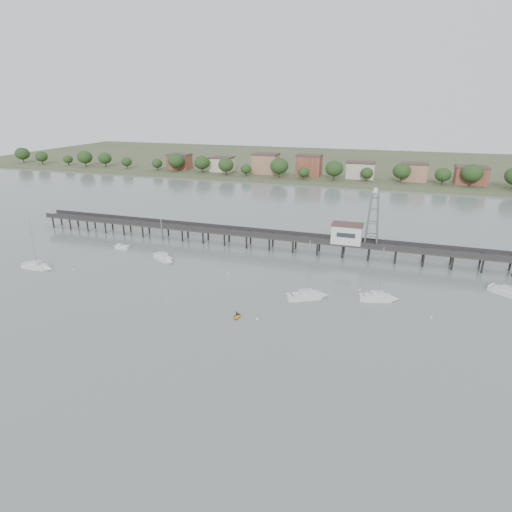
{
  "coord_description": "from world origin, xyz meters",
  "views": [
    {
      "loc": [
        35.76,
        -54.04,
        40.89
      ],
      "look_at": [
        4.67,
        42.0,
        4.0
      ],
      "focal_mm": 30.0,
      "sensor_mm": 36.0,
      "label": 1
    }
  ],
  "objects_px": {
    "pier": "(260,235)",
    "sailboat_c": "(312,296)",
    "sailboat_a": "(40,267)",
    "yellow_dinghy": "(237,317)",
    "sailboat_b": "(165,259)",
    "white_tender": "(122,247)",
    "sailboat_d": "(382,298)",
    "lattice_tower": "(373,219)"
  },
  "relations": [
    {
      "from": "sailboat_d",
      "to": "yellow_dinghy",
      "type": "distance_m",
      "value": 32.09
    },
    {
      "from": "lattice_tower",
      "to": "sailboat_d",
      "type": "height_order",
      "value": "lattice_tower"
    },
    {
      "from": "white_tender",
      "to": "yellow_dinghy",
      "type": "relative_size",
      "value": 1.58
    },
    {
      "from": "sailboat_a",
      "to": "yellow_dinghy",
      "type": "bearing_deg",
      "value": -9.62
    },
    {
      "from": "sailboat_c",
      "to": "sailboat_b",
      "type": "xyz_separation_m",
      "value": [
        -41.95,
        10.53,
        0.01
      ]
    },
    {
      "from": "pier",
      "to": "sailboat_d",
      "type": "height_order",
      "value": "sailboat_d"
    },
    {
      "from": "sailboat_b",
      "to": "white_tender",
      "type": "distance_m",
      "value": 18.11
    },
    {
      "from": "pier",
      "to": "yellow_dinghy",
      "type": "bearing_deg",
      "value": -78.54
    },
    {
      "from": "lattice_tower",
      "to": "sailboat_b",
      "type": "height_order",
      "value": "lattice_tower"
    },
    {
      "from": "sailboat_c",
      "to": "yellow_dinghy",
      "type": "xyz_separation_m",
      "value": [
        -12.6,
        -13.26,
        -0.64
      ]
    },
    {
      "from": "sailboat_a",
      "to": "white_tender",
      "type": "relative_size",
      "value": 3.21
    },
    {
      "from": "pier",
      "to": "sailboat_b",
      "type": "xyz_separation_m",
      "value": [
        -20.66,
        -19.05,
        -3.15
      ]
    },
    {
      "from": "white_tender",
      "to": "yellow_dinghy",
      "type": "height_order",
      "value": "white_tender"
    },
    {
      "from": "lattice_tower",
      "to": "yellow_dinghy",
      "type": "xyz_separation_m",
      "value": [
        -22.82,
        -42.84,
        -11.1
      ]
    },
    {
      "from": "sailboat_c",
      "to": "sailboat_a",
      "type": "bearing_deg",
      "value": 154.59
    },
    {
      "from": "sailboat_d",
      "to": "yellow_dinghy",
      "type": "xyz_separation_m",
      "value": [
        -27.34,
        -16.79,
        -0.64
      ]
    },
    {
      "from": "pier",
      "to": "sailboat_c",
      "type": "relative_size",
      "value": 10.59
    },
    {
      "from": "lattice_tower",
      "to": "sailboat_d",
      "type": "xyz_separation_m",
      "value": [
        4.53,
        -26.06,
        -10.46
      ]
    },
    {
      "from": "sailboat_c",
      "to": "sailboat_d",
      "type": "bearing_deg",
      "value": -15.66
    },
    {
      "from": "pier",
      "to": "sailboat_b",
      "type": "bearing_deg",
      "value": -137.32
    },
    {
      "from": "white_tender",
      "to": "yellow_dinghy",
      "type": "xyz_separation_m",
      "value": [
        46.64,
        -29.13,
        -0.48
      ]
    },
    {
      "from": "pier",
      "to": "sailboat_d",
      "type": "relative_size",
      "value": 11.64
    },
    {
      "from": "sailboat_b",
      "to": "lattice_tower",
      "type": "bearing_deg",
      "value": 48.66
    },
    {
      "from": "sailboat_a",
      "to": "sailboat_d",
      "type": "distance_m",
      "value": 84.76
    },
    {
      "from": "sailboat_b",
      "to": "sailboat_c",
      "type": "bearing_deg",
      "value": 14.5
    },
    {
      "from": "pier",
      "to": "sailboat_c",
      "type": "bearing_deg",
      "value": -54.27
    },
    {
      "from": "sailboat_d",
      "to": "lattice_tower",
      "type": "bearing_deg",
      "value": 85.0
    },
    {
      "from": "pier",
      "to": "yellow_dinghy",
      "type": "distance_m",
      "value": 43.88
    },
    {
      "from": "lattice_tower",
      "to": "sailboat_d",
      "type": "distance_m",
      "value": 28.44
    },
    {
      "from": "yellow_dinghy",
      "to": "sailboat_b",
      "type": "bearing_deg",
      "value": 141.34
    },
    {
      "from": "sailboat_a",
      "to": "yellow_dinghy",
      "type": "xyz_separation_m",
      "value": [
        57.04,
        -8.72,
        -0.64
      ]
    },
    {
      "from": "lattice_tower",
      "to": "white_tender",
      "type": "bearing_deg",
      "value": -168.83
    },
    {
      "from": "sailboat_a",
      "to": "sailboat_b",
      "type": "height_order",
      "value": "sailboat_a"
    },
    {
      "from": "sailboat_a",
      "to": "white_tender",
      "type": "xyz_separation_m",
      "value": [
        10.39,
        20.41,
        -0.16
      ]
    },
    {
      "from": "sailboat_c",
      "to": "sailboat_d",
      "type": "distance_m",
      "value": 15.16
    },
    {
      "from": "sailboat_c",
      "to": "white_tender",
      "type": "relative_size",
      "value": 3.42
    },
    {
      "from": "lattice_tower",
      "to": "sailboat_b",
      "type": "relative_size",
      "value": 1.26
    },
    {
      "from": "sailboat_c",
      "to": "white_tender",
      "type": "xyz_separation_m",
      "value": [
        -59.25,
        15.87,
        -0.16
      ]
    },
    {
      "from": "sailboat_d",
      "to": "sailboat_b",
      "type": "distance_m",
      "value": 57.12
    },
    {
      "from": "sailboat_c",
      "to": "sailboat_b",
      "type": "relative_size",
      "value": 1.15
    },
    {
      "from": "lattice_tower",
      "to": "sailboat_c",
      "type": "height_order",
      "value": "lattice_tower"
    },
    {
      "from": "lattice_tower",
      "to": "sailboat_c",
      "type": "relative_size",
      "value": 1.09
    }
  ]
}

